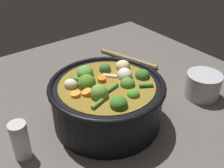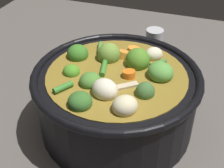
% 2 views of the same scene
% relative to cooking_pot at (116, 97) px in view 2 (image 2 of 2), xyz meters
% --- Properties ---
extents(ground_plane, '(1.10, 1.10, 0.00)m').
position_rel_cooking_pot_xyz_m(ground_plane, '(-0.00, 0.00, -0.06)').
color(ground_plane, '#514C47').
extents(cooking_pot, '(0.29, 0.29, 0.15)m').
position_rel_cooking_pot_xyz_m(cooking_pot, '(0.00, 0.00, 0.00)').
color(cooking_pot, black).
rests_on(cooking_pot, ground_plane).
extents(salt_shaker, '(0.04, 0.04, 0.10)m').
position_rel_cooking_pot_xyz_m(salt_shaker, '(0.02, 0.23, -0.02)').
color(salt_shaker, silver).
rests_on(salt_shaker, ground_plane).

